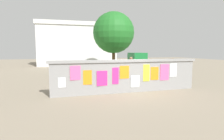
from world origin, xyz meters
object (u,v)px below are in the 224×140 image
(person_bystander, at_px, (172,69))
(tree_roadside, at_px, (114,33))
(auto_rickshaw_truck, at_px, (127,64))
(bicycle_near, at_px, (94,80))
(motorcycle, at_px, (73,75))
(person_walking, at_px, (131,66))

(person_bystander, distance_m, tree_roadside, 9.98)
(auto_rickshaw_truck, xyz_separation_m, person_bystander, (0.80, -5.44, 0.09))
(auto_rickshaw_truck, height_order, person_bystander, auto_rickshaw_truck)
(auto_rickshaw_truck, height_order, bicycle_near, auto_rickshaw_truck)
(auto_rickshaw_truck, distance_m, motorcycle, 5.46)
(bicycle_near, bearing_deg, person_walking, 27.65)
(person_walking, bearing_deg, bicycle_near, -152.35)
(person_walking, distance_m, tree_roadside, 7.56)
(person_walking, relative_size, person_bystander, 1.00)
(person_walking, xyz_separation_m, person_bystander, (1.57, -2.60, 0.00))
(auto_rickshaw_truck, distance_m, person_bystander, 5.50)
(person_walking, bearing_deg, auto_rickshaw_truck, 74.73)
(auto_rickshaw_truck, relative_size, bicycle_near, 2.17)
(person_bystander, bearing_deg, bicycle_near, 166.78)
(bicycle_near, relative_size, person_bystander, 1.03)
(bicycle_near, xyz_separation_m, person_bystander, (4.51, -1.06, 0.62))
(bicycle_near, xyz_separation_m, person_walking, (2.94, 1.54, 0.62))
(motorcycle, bearing_deg, bicycle_near, -58.91)
(person_walking, bearing_deg, motorcycle, 177.26)
(bicycle_near, bearing_deg, motorcycle, 121.09)
(person_bystander, xyz_separation_m, tree_roadside, (-0.67, 9.53, 2.88))
(person_walking, relative_size, tree_roadside, 0.27)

